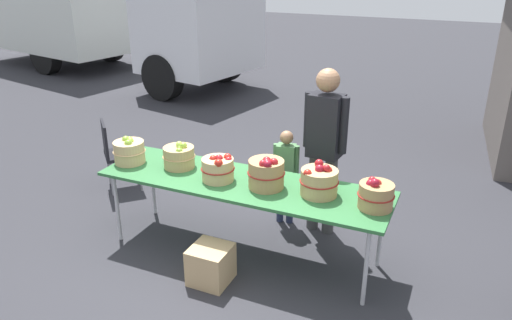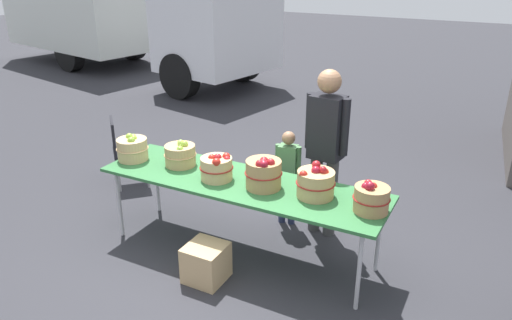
# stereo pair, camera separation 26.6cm
# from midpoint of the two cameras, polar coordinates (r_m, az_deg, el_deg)

# --- Properties ---
(ground_plane) EXTENTS (40.00, 40.00, 0.00)m
(ground_plane) POSITION_cam_midpoint_polar(r_m,az_deg,el_deg) (4.86, -3.07, -10.57)
(ground_plane) COLOR #2D2D33
(market_table) EXTENTS (2.70, 0.76, 0.75)m
(market_table) POSITION_cam_midpoint_polar(r_m,az_deg,el_deg) (4.51, -3.25, -2.96)
(market_table) COLOR #2D6B38
(market_table) RESTS_ON ground
(apple_basket_green_0) EXTENTS (0.32, 0.32, 0.26)m
(apple_basket_green_0) POSITION_cam_midpoint_polar(r_m,az_deg,el_deg) (5.05, -15.92, 0.95)
(apple_basket_green_0) COLOR tan
(apple_basket_green_0) RESTS_ON market_table
(apple_basket_green_1) EXTENTS (0.32, 0.32, 0.26)m
(apple_basket_green_1) POSITION_cam_midpoint_polar(r_m,az_deg,el_deg) (4.83, -10.45, 0.40)
(apple_basket_green_1) COLOR tan
(apple_basket_green_1) RESTS_ON market_table
(apple_basket_red_0) EXTENTS (0.31, 0.31, 0.25)m
(apple_basket_red_0) POSITION_cam_midpoint_polar(r_m,az_deg,el_deg) (4.50, -6.10, -0.98)
(apple_basket_red_0) COLOR tan
(apple_basket_red_0) RESTS_ON market_table
(apple_basket_red_1) EXTENTS (0.33, 0.33, 0.30)m
(apple_basket_red_1) POSITION_cam_midpoint_polar(r_m,az_deg,el_deg) (4.32, -0.56, -1.55)
(apple_basket_red_1) COLOR #A87F51
(apple_basket_red_1) RESTS_ON market_table
(apple_basket_red_2) EXTENTS (0.34, 0.34, 0.29)m
(apple_basket_red_2) POSITION_cam_midpoint_polar(r_m,az_deg,el_deg) (4.22, 5.55, -2.46)
(apple_basket_red_2) COLOR tan
(apple_basket_red_2) RESTS_ON market_table
(apple_basket_red_3) EXTENTS (0.30, 0.30, 0.27)m
(apple_basket_red_3) POSITION_cam_midpoint_polar(r_m,az_deg,el_deg) (4.08, 11.88, -4.00)
(apple_basket_red_3) COLOR #A87F51
(apple_basket_red_3) RESTS_ON market_table
(vendor_adult) EXTENTS (0.45, 0.26, 1.70)m
(vendor_adult) POSITION_cam_midpoint_polar(r_m,az_deg,el_deg) (4.81, 6.39, 2.33)
(vendor_adult) COLOR #3F3F3F
(vendor_adult) RESTS_ON ground
(child_customer) EXTENTS (0.27, 0.16, 1.03)m
(child_customer) POSITION_cam_midpoint_polar(r_m,az_deg,el_deg) (5.09, 1.98, -1.16)
(child_customer) COLOR #262D4C
(child_customer) RESTS_ON ground
(box_truck) EXTENTS (7.97, 3.65, 2.75)m
(box_truck) POSITION_cam_midpoint_polar(r_m,az_deg,el_deg) (13.03, -19.63, 16.26)
(box_truck) COLOR silver
(box_truck) RESTS_ON ground
(folding_chair) EXTENTS (0.57, 0.57, 0.86)m
(folding_chair) POSITION_cam_midpoint_polar(r_m,az_deg,el_deg) (6.15, -17.12, 1.13)
(folding_chair) COLOR black
(folding_chair) RESTS_ON ground
(produce_crate) EXTENTS (0.34, 0.34, 0.34)m
(produce_crate) POSITION_cam_midpoint_polar(r_m,az_deg,el_deg) (4.41, -7.01, -11.93)
(produce_crate) COLOR tan
(produce_crate) RESTS_ON ground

